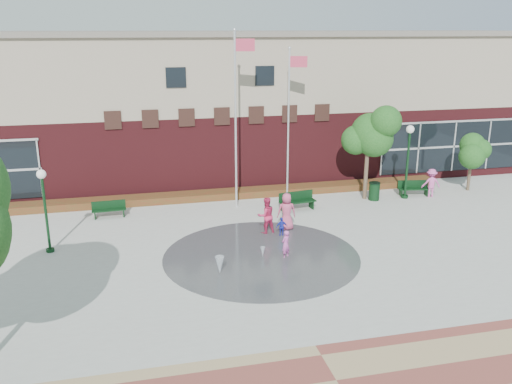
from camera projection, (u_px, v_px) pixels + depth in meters
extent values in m
plane|color=#666056|center=(280.00, 288.00, 20.39)|extent=(120.00, 120.00, 0.00)
cube|color=#A8A8A0|center=(256.00, 248.00, 24.11)|extent=(46.00, 18.00, 0.01)
cylinder|color=#383A3D|center=(261.00, 257.00, 23.18)|extent=(8.40, 8.40, 0.01)
cube|color=#51171B|center=(210.00, 140.00, 36.03)|extent=(44.00, 10.00, 4.50)
cube|color=gray|center=(208.00, 71.00, 34.73)|extent=(44.00, 10.00, 4.50)
cube|color=slate|center=(207.00, 33.00, 34.06)|extent=(44.40, 10.40, 0.30)
cube|color=black|center=(453.00, 146.00, 34.68)|extent=(10.00, 0.12, 3.19)
cube|color=black|center=(176.00, 77.00, 29.49)|extent=(1.10, 0.10, 1.10)
cube|color=black|center=(265.00, 76.00, 30.58)|extent=(1.10, 0.10, 1.10)
cube|color=maroon|center=(226.00, 198.00, 31.19)|extent=(26.00, 1.20, 0.40)
cylinder|color=silver|center=(236.00, 123.00, 28.30)|extent=(0.11, 0.11, 9.24)
sphere|color=silver|center=(235.00, 30.00, 26.94)|extent=(0.18, 0.18, 0.18)
cube|color=#C33854|center=(245.00, 45.00, 27.20)|extent=(1.01, 0.16, 0.62)
cylinder|color=silver|center=(288.00, 127.00, 29.79)|extent=(0.11, 0.11, 8.31)
sphere|color=silver|center=(290.00, 48.00, 28.56)|extent=(0.17, 0.17, 0.17)
cube|color=#C33854|center=(298.00, 62.00, 28.70)|extent=(0.90, 0.37, 0.59)
cylinder|color=black|center=(46.00, 216.00, 23.17)|extent=(0.12, 0.12, 3.35)
cylinder|color=black|center=(50.00, 250.00, 23.64)|extent=(0.35, 0.35, 0.16)
sphere|color=white|center=(41.00, 174.00, 22.64)|extent=(0.39, 0.39, 0.39)
cylinder|color=black|center=(407.00, 166.00, 30.59)|extent=(0.13, 0.13, 3.80)
cylinder|color=black|center=(405.00, 197.00, 31.11)|extent=(0.40, 0.40, 0.18)
sphere|color=white|center=(410.00, 129.00, 29.98)|extent=(0.45, 0.45, 0.45)
cube|color=black|center=(109.00, 210.00, 27.80)|extent=(1.73, 0.55, 0.06)
cube|color=black|center=(109.00, 205.00, 27.93)|extent=(1.71, 0.12, 0.43)
cube|color=black|center=(298.00, 202.00, 28.88)|extent=(2.05, 0.85, 0.07)
cube|color=black|center=(296.00, 196.00, 29.02)|extent=(1.98, 0.36, 0.50)
cube|color=black|center=(414.00, 189.00, 31.37)|extent=(1.85, 0.80, 0.06)
cube|color=black|center=(413.00, 184.00, 31.52)|extent=(1.77, 0.36, 0.45)
cylinder|color=black|center=(374.00, 192.00, 30.63)|extent=(0.60, 0.60, 0.99)
cylinder|color=black|center=(375.00, 183.00, 30.48)|extent=(0.64, 0.64, 0.06)
cylinder|color=#483729|center=(366.00, 171.00, 30.51)|extent=(0.23, 0.23, 3.33)
cylinder|color=#483729|center=(469.00, 174.00, 32.31)|extent=(0.18, 0.18, 2.10)
cone|color=white|center=(220.00, 275.00, 21.50)|extent=(0.38, 0.38, 0.73)
cone|color=white|center=(263.00, 258.00, 23.06)|extent=(0.21, 0.21, 0.46)
imported|color=#CA54AC|center=(286.00, 244.00, 22.91)|extent=(0.53, 0.50, 1.22)
imported|color=#CC2958|center=(266.00, 215.00, 25.58)|extent=(0.97, 0.81, 1.78)
imported|color=#C54B72|center=(287.00, 212.00, 26.03)|extent=(0.96, 0.69, 1.84)
imported|color=#2531C0|center=(282.00, 227.00, 25.31)|extent=(0.55, 0.24, 0.93)
imported|color=#D456A6|center=(431.00, 183.00, 31.13)|extent=(1.17, 0.80, 1.67)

